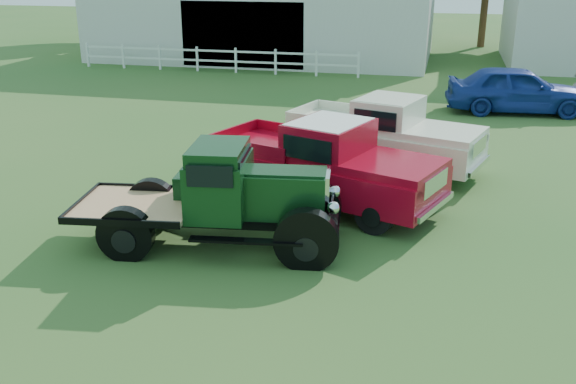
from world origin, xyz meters
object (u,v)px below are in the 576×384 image
(vintage_flatbed, at_px, (215,196))
(white_pickup, at_px, (384,135))
(misc_car_blue, at_px, (517,89))
(red_pickup, at_px, (324,163))

(vintage_flatbed, distance_m, white_pickup, 6.13)
(white_pickup, distance_m, misc_car_blue, 8.82)
(white_pickup, bearing_deg, misc_car_blue, 80.10)
(red_pickup, bearing_deg, vintage_flatbed, -101.32)
(red_pickup, xyz_separation_m, misc_car_blue, (5.02, 10.75, -0.14))
(vintage_flatbed, bearing_deg, white_pickup, 56.62)
(vintage_flatbed, bearing_deg, red_pickup, 50.69)
(red_pickup, relative_size, misc_car_blue, 1.09)
(red_pickup, height_order, white_pickup, red_pickup)
(vintage_flatbed, distance_m, red_pickup, 3.10)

